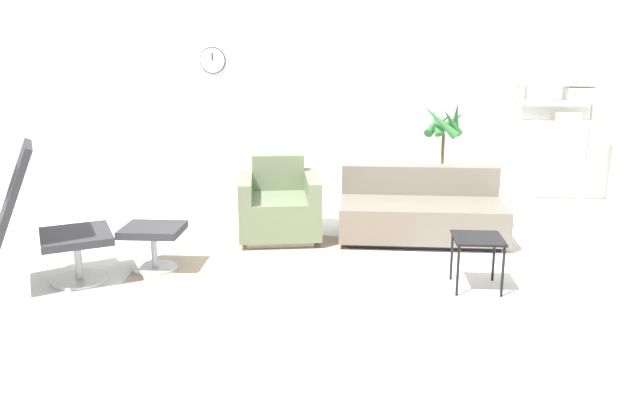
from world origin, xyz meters
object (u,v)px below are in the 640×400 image
object	(u,v)px
couch_low	(421,213)
side_table	(478,244)
shelf_unit	(565,104)
armchair_red	(279,207)
potted_plant	(442,165)
ottoman	(153,238)
lounge_chair	(28,199)

from	to	relation	value
couch_low	side_table	xyz separation A→B (m)	(0.31, -1.28, 0.11)
side_table	shelf_unit	world-z (taller)	shelf_unit
armchair_red	potted_plant	world-z (taller)	potted_plant
ottoman	shelf_unit	distance (m)	4.73
armchair_red	side_table	distance (m)	2.05
ottoman	shelf_unit	world-z (taller)	shelf_unit
shelf_unit	armchair_red	bearing A→B (deg)	-154.06
armchair_red	side_table	size ratio (longest dim) A/B	2.24
lounge_chair	side_table	world-z (taller)	lounge_chair
ottoman	couch_low	distance (m)	2.48
lounge_chair	couch_low	distance (m)	3.40
ottoman	armchair_red	xyz separation A→B (m)	(0.91, 0.97, 0.01)
side_table	potted_plant	xyz separation A→B (m)	(0.03, 2.42, 0.14)
shelf_unit	side_table	bearing A→B (deg)	-117.35
couch_low	shelf_unit	xyz separation A→B (m)	(1.69, 1.41, 0.91)
lounge_chair	shelf_unit	xyz separation A→B (m)	(4.73, 2.88, 0.45)
armchair_red	shelf_unit	distance (m)	3.49
side_table	couch_low	bearing A→B (deg)	103.47
couch_low	shelf_unit	size ratio (longest dim) A/B	0.93
side_table	potted_plant	world-z (taller)	potted_plant
lounge_chair	potted_plant	size ratio (longest dim) A/B	0.98
couch_low	armchair_red	bearing A→B (deg)	3.58
armchair_red	shelf_unit	xyz separation A→B (m)	(3.04, 1.48, 0.86)
lounge_chair	side_table	xyz separation A→B (m)	(3.34, 0.20, -0.34)
lounge_chair	ottoman	size ratio (longest dim) A/B	2.52
side_table	shelf_unit	distance (m)	3.13
armchair_red	side_table	xyz separation A→B (m)	(1.65, -1.21, 0.07)
ottoman	potted_plant	world-z (taller)	potted_plant
armchair_red	shelf_unit	size ratio (longest dim) A/B	0.55
ottoman	side_table	distance (m)	2.57
couch_low	potted_plant	xyz separation A→B (m)	(0.33, 1.15, 0.25)
ottoman	side_table	bearing A→B (deg)	-5.18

